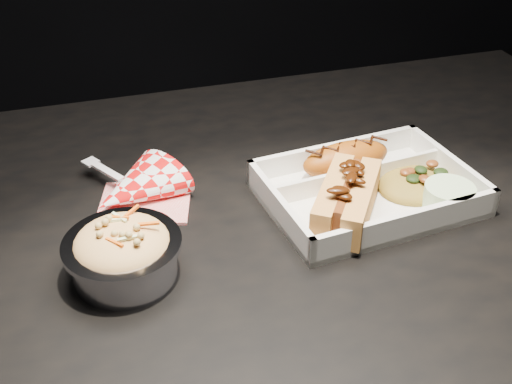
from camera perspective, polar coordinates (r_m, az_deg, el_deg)
dining_table at (r=0.82m, az=0.82°, el=-7.80°), size 1.20×0.80×0.75m
food_tray at (r=0.81m, az=9.80°, el=-0.06°), size 0.27×0.20×0.04m
fried_pastry at (r=0.84m, az=7.99°, el=2.96°), size 0.13×0.06×0.04m
hotdog at (r=0.76m, az=8.09°, el=-0.40°), size 0.13×0.15×0.06m
fried_rice_mound at (r=0.83m, az=14.16°, el=1.25°), size 0.11×0.09×0.03m
cupcake_liner at (r=0.80m, az=16.74°, el=-0.44°), size 0.06×0.06×0.03m
foil_coleslaw_cup at (r=0.68m, az=-11.75°, el=-5.14°), size 0.12×0.12×0.07m
napkin_fork at (r=0.81m, az=-10.72°, el=0.20°), size 0.15×0.16×0.10m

